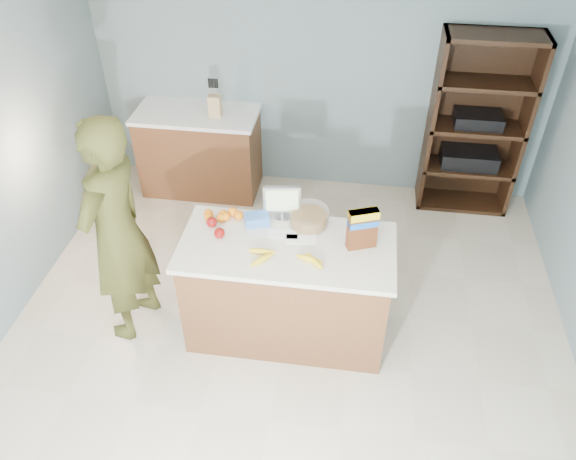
# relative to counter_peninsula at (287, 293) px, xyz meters

# --- Properties ---
(floor) EXTENTS (4.50, 5.00, 0.02)m
(floor) POSITION_rel_counter_peninsula_xyz_m (0.00, -0.30, -0.42)
(floor) COLOR beige
(floor) RESTS_ON ground
(walls) EXTENTS (4.52, 5.02, 2.51)m
(walls) POSITION_rel_counter_peninsula_xyz_m (0.00, -0.30, 1.24)
(walls) COLOR gray
(walls) RESTS_ON ground
(counter_peninsula) EXTENTS (1.56, 0.76, 0.90)m
(counter_peninsula) POSITION_rel_counter_peninsula_xyz_m (0.00, 0.00, 0.00)
(counter_peninsula) COLOR brown
(counter_peninsula) RESTS_ON ground
(back_cabinet) EXTENTS (1.24, 0.62, 0.90)m
(back_cabinet) POSITION_rel_counter_peninsula_xyz_m (-1.20, 1.90, 0.04)
(back_cabinet) COLOR brown
(back_cabinet) RESTS_ON ground
(shelving_unit) EXTENTS (0.90, 0.40, 1.80)m
(shelving_unit) POSITION_rel_counter_peninsula_xyz_m (1.55, 2.05, 0.45)
(shelving_unit) COLOR black
(shelving_unit) RESTS_ON ground
(person) EXTENTS (0.57, 0.76, 1.87)m
(person) POSITION_rel_counter_peninsula_xyz_m (-1.24, -0.09, 0.52)
(person) COLOR #3A3B17
(person) RESTS_ON ground
(knife_block) EXTENTS (0.12, 0.10, 0.31)m
(knife_block) POSITION_rel_counter_peninsula_xyz_m (-0.98, 1.85, 0.60)
(knife_block) COLOR tan
(knife_block) RESTS_ON back_cabinet
(envelopes) EXTENTS (0.37, 0.17, 0.00)m
(envelopes) POSITION_rel_counter_peninsula_xyz_m (0.02, 0.10, 0.49)
(envelopes) COLOR white
(envelopes) RESTS_ON counter_peninsula
(bananas) EXTENTS (0.55, 0.21, 0.04)m
(bananas) POSITION_rel_counter_peninsula_xyz_m (0.02, -0.16, 0.51)
(bananas) COLOR yellow
(bananas) RESTS_ON counter_peninsula
(apples) EXTENTS (0.17, 0.20, 0.08)m
(apples) POSITION_rel_counter_peninsula_xyz_m (-0.54, 0.07, 0.53)
(apples) COLOR maroon
(apples) RESTS_ON counter_peninsula
(oranges) EXTENTS (0.30, 0.16, 0.07)m
(oranges) POSITION_rel_counter_peninsula_xyz_m (-0.53, 0.23, 0.52)
(oranges) COLOR orange
(oranges) RESTS_ON counter_peninsula
(blue_carton) EXTENTS (0.21, 0.17, 0.08)m
(blue_carton) POSITION_rel_counter_peninsula_xyz_m (-0.26, 0.22, 0.52)
(blue_carton) COLOR blue
(blue_carton) RESTS_ON counter_peninsula
(salad_bowl) EXTENTS (0.30, 0.30, 0.13)m
(salad_bowl) POSITION_rel_counter_peninsula_xyz_m (0.13, 0.26, 0.54)
(salad_bowl) COLOR #267219
(salad_bowl) RESTS_ON counter_peninsula
(tv) EXTENTS (0.28, 0.12, 0.28)m
(tv) POSITION_rel_counter_peninsula_xyz_m (-0.08, 0.32, 0.64)
(tv) COLOR silver
(tv) RESTS_ON counter_peninsula
(cereal_box) EXTENTS (0.22, 0.15, 0.31)m
(cereal_box) POSITION_rel_counter_peninsula_xyz_m (0.52, 0.06, 0.67)
(cereal_box) COLOR #592B14
(cereal_box) RESTS_ON counter_peninsula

